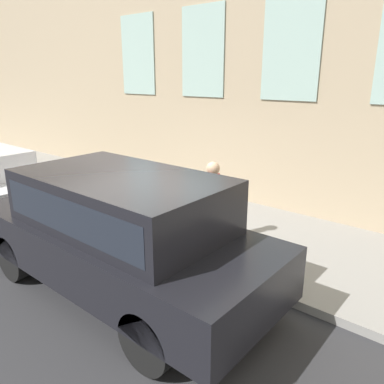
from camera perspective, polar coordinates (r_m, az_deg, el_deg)
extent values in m
plane|color=#2D2D30|center=(6.99, -7.41, -8.33)|extent=(80.00, 80.00, 0.00)
cube|color=gray|center=(8.01, 0.82, -4.24)|extent=(3.14, 60.00, 0.13)
cube|color=#9EBCB2|center=(8.19, 14.86, 20.52)|extent=(0.03, 1.24, 2.05)
cube|color=#9EBCB2|center=(9.38, 1.61, 20.57)|extent=(0.03, 1.24, 2.05)
cube|color=#9EBCB2|center=(10.91, -8.26, 19.95)|extent=(0.03, 1.24, 2.05)
cylinder|color=red|center=(7.01, -2.99, -6.79)|extent=(0.36, 0.36, 0.04)
cylinder|color=red|center=(6.88, -3.03, -4.25)|extent=(0.27, 0.27, 0.71)
sphere|color=maroon|center=(6.76, -3.08, -1.45)|extent=(0.28, 0.28, 0.28)
cylinder|color=black|center=(6.73, -3.09, -0.78)|extent=(0.09, 0.09, 0.11)
cylinder|color=red|center=(6.73, -1.90, -3.95)|extent=(0.09, 0.10, 0.09)
cylinder|color=red|center=(6.96, -4.15, -3.24)|extent=(0.09, 0.10, 0.09)
cylinder|color=#726651|center=(6.69, 2.71, -4.89)|extent=(0.10, 0.10, 0.71)
cylinder|color=#726651|center=(6.80, 3.47, -4.53)|extent=(0.10, 0.10, 0.71)
cube|color=red|center=(6.53, 3.18, 0.34)|extent=(0.19, 0.13, 0.53)
cylinder|color=red|center=(6.43, 2.45, 0.18)|extent=(0.08, 0.08, 0.50)
cylinder|color=red|center=(6.64, 3.89, 0.71)|extent=(0.08, 0.08, 0.50)
sphere|color=tan|center=(6.43, 3.24, 3.61)|extent=(0.24, 0.24, 0.24)
cylinder|color=black|center=(6.40, -25.41, -8.96)|extent=(0.24, 0.71, 0.71)
cylinder|color=black|center=(7.16, -13.31, -4.93)|extent=(0.24, 0.71, 0.71)
cylinder|color=black|center=(4.24, -6.64, -21.53)|extent=(0.24, 0.71, 0.71)
cylinder|color=black|center=(5.31, 6.82, -12.75)|extent=(0.24, 0.71, 0.71)
cube|color=black|center=(5.48, -11.14, -7.93)|extent=(1.92, 4.74, 0.69)
cube|color=black|center=(5.14, -10.75, -1.20)|extent=(1.69, 2.94, 0.72)
cube|color=#1E232D|center=(5.14, -10.75, -1.20)|extent=(1.70, 2.70, 0.46)
cylinder|color=black|center=(9.06, -22.27, -1.08)|extent=(0.24, 0.70, 0.70)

